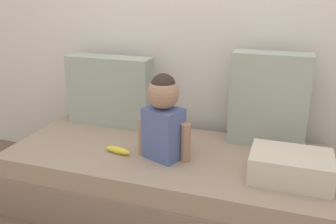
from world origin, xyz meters
TOP-DOWN VIEW (x-y plane):
  - ground_plane at (0.00, 0.00)m, footprint 12.00×12.00m
  - back_wall at (0.00, 0.55)m, footprint 5.14×0.10m
  - couch at (0.00, 0.00)m, footprint 1.94×0.83m
  - throw_pillow_left at (-0.53, 0.32)m, footprint 0.60×0.16m
  - throw_pillow_right at (0.53, 0.32)m, footprint 0.46×0.16m
  - toddler at (0.00, -0.08)m, footprint 0.31×0.22m
  - banana at (-0.27, -0.12)m, footprint 0.17×0.07m
  - folded_blanket at (0.69, -0.10)m, footprint 0.40×0.28m

SIDE VIEW (x-z plane):
  - ground_plane at x=0.00m, z-range 0.00..0.00m
  - couch at x=0.00m, z-range 0.00..0.37m
  - banana at x=-0.27m, z-range 0.38..0.42m
  - folded_blanket at x=0.69m, z-range 0.38..0.52m
  - throw_pillow_left at x=-0.53m, z-range 0.38..0.86m
  - toddler at x=0.00m, z-range 0.38..0.87m
  - throw_pillow_right at x=0.53m, z-range 0.38..0.94m
  - back_wall at x=0.00m, z-range 0.00..2.38m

